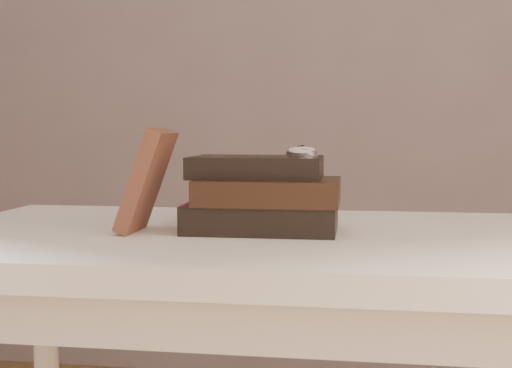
# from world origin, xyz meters

# --- Properties ---
(back_wall) EXTENTS (3.50, 0.02, 2.70)m
(back_wall) POSITION_xyz_m (0.00, 1.75, 1.35)
(back_wall) COLOR slate
(back_wall) RESTS_ON ground
(table) EXTENTS (1.00, 0.60, 0.75)m
(table) POSITION_xyz_m (0.00, 0.35, 0.66)
(table) COLOR white
(table) RESTS_ON ground
(book_stack) EXTENTS (0.24, 0.17, 0.12)m
(book_stack) POSITION_xyz_m (0.04, 0.36, 0.81)
(book_stack) COLOR black
(book_stack) RESTS_ON table
(journal) EXTENTS (0.08, 0.10, 0.17)m
(journal) POSITION_xyz_m (-0.14, 0.32, 0.83)
(journal) COLOR #47251B
(journal) RESTS_ON table
(pocket_watch) EXTENTS (0.05, 0.15, 0.02)m
(pocket_watch) POSITION_xyz_m (0.11, 0.35, 0.88)
(pocket_watch) COLOR silver
(pocket_watch) RESTS_ON book_stack
(eyeglasses) EXTENTS (0.10, 0.12, 0.05)m
(eyeglasses) POSITION_xyz_m (-0.04, 0.44, 0.82)
(eyeglasses) COLOR silver
(eyeglasses) RESTS_ON book_stack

